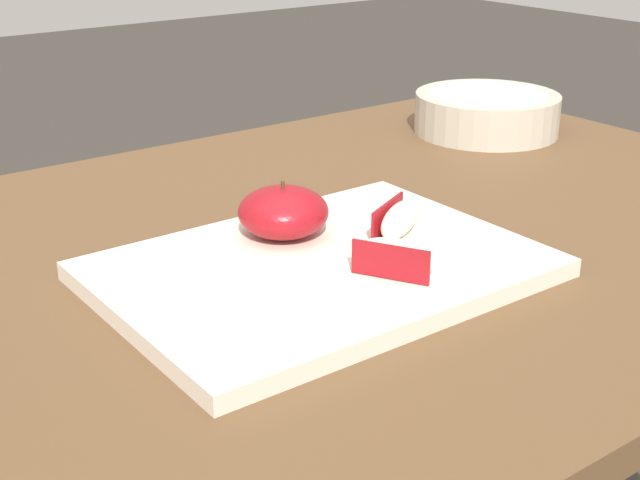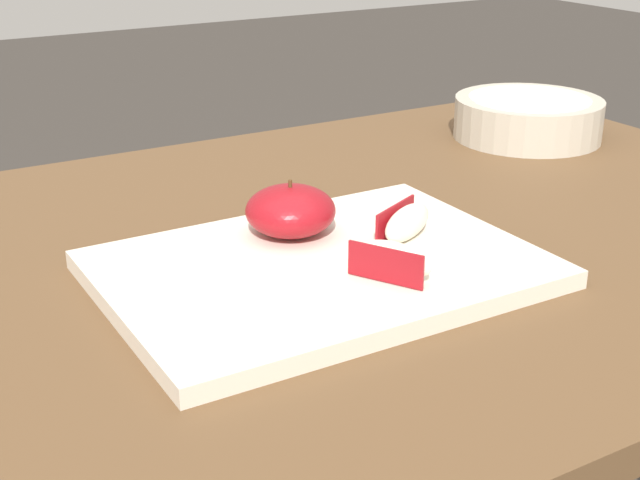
# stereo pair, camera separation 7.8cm
# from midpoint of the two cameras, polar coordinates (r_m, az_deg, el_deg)

# --- Properties ---
(dining_table) EXTENTS (1.36, 0.79, 0.75)m
(dining_table) POSITION_cam_midpoint_polar(r_m,az_deg,el_deg) (0.89, -1.34, -7.30)
(dining_table) COLOR brown
(dining_table) RESTS_ON ground_plane
(cutting_board) EXTENTS (0.38, 0.28, 0.02)m
(cutting_board) POSITION_cam_midpoint_polar(r_m,az_deg,el_deg) (0.79, 2.82, -1.96)
(cutting_board) COLOR beige
(cutting_board) RESTS_ON dining_table
(apple_half_skin_up) EXTENTS (0.09, 0.09, 0.05)m
(apple_half_skin_up) POSITION_cam_midpoint_polar(r_m,az_deg,el_deg) (0.84, 0.75, 1.85)
(apple_half_skin_up) COLOR maroon
(apple_half_skin_up) RESTS_ON cutting_board
(apple_wedge_right) EXTENTS (0.06, 0.08, 0.03)m
(apple_wedge_right) POSITION_cam_midpoint_polar(r_m,az_deg,el_deg) (0.76, 7.60, -1.34)
(apple_wedge_right) COLOR #F4EACC
(apple_wedge_right) RESTS_ON cutting_board
(apple_wedge_near_knife) EXTENTS (0.08, 0.05, 0.03)m
(apple_wedge_near_knife) POSITION_cam_midpoint_polar(r_m,az_deg,el_deg) (0.84, 8.23, 1.07)
(apple_wedge_near_knife) COLOR #F4EACC
(apple_wedge_near_knife) RESTS_ON cutting_board
(ceramic_fruit_bowl) EXTENTS (0.20, 0.20, 0.06)m
(ceramic_fruit_bowl) POSITION_cam_midpoint_polar(r_m,az_deg,el_deg) (1.27, 14.99, 7.65)
(ceramic_fruit_bowl) COLOR #BCB29E
(ceramic_fruit_bowl) RESTS_ON dining_table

